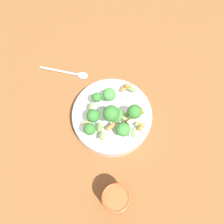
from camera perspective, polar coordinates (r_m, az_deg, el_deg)
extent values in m
plane|color=brown|center=(0.84, 0.00, -1.64)|extent=(3.00, 3.00, 0.00)
cylinder|color=silver|center=(0.82, 0.00, -1.11)|extent=(0.25, 0.25, 0.05)
torus|color=silver|center=(0.80, 0.00, -0.56)|extent=(0.25, 0.25, 0.01)
cylinder|color=#8CB766|center=(0.77, 2.68, -4.25)|extent=(0.01, 0.01, 0.02)
sphere|color=#3D8438|center=(0.74, 2.77, -3.69)|extent=(0.04, 0.04, 0.04)
cylinder|color=#8CB766|center=(0.77, 0.62, -1.38)|extent=(0.02, 0.02, 0.02)
sphere|color=#479342|center=(0.75, 0.64, -0.69)|extent=(0.04, 0.04, 0.04)
cylinder|color=#8CB766|center=(0.78, -3.26, 2.63)|extent=(0.01, 0.01, 0.01)
sphere|color=#33722D|center=(0.76, -3.34, 3.20)|extent=(0.03, 0.03, 0.03)
cylinder|color=#8CB766|center=(0.75, 4.77, -0.69)|extent=(0.01, 0.01, 0.02)
sphere|color=#33722D|center=(0.73, 4.94, 0.10)|extent=(0.04, 0.04, 0.04)
cylinder|color=#8CB766|center=(0.74, -4.73, -4.20)|extent=(0.01, 0.01, 0.01)
sphere|color=#33722D|center=(0.72, -4.86, -3.72)|extent=(0.03, 0.03, 0.03)
cylinder|color=#8CB766|center=(0.80, -0.56, 3.16)|extent=(0.01, 0.01, 0.01)
sphere|color=#479342|center=(0.78, -0.57, 3.87)|extent=(0.04, 0.04, 0.04)
cylinder|color=#8CB766|center=(0.75, -0.17, -1.22)|extent=(0.02, 0.02, 0.03)
sphere|color=#33722D|center=(0.72, -0.17, -0.33)|extent=(0.05, 0.05, 0.05)
cylinder|color=#8CB766|center=(0.75, -4.06, -1.30)|extent=(0.01, 0.01, 0.01)
sphere|color=#33722D|center=(0.73, -4.18, -0.68)|extent=(0.04, 0.04, 0.04)
cylinder|color=#729E4C|center=(0.73, -2.12, -5.16)|extent=(0.03, 0.02, 0.01)
cylinder|color=#729E4C|center=(0.77, -4.59, 1.21)|extent=(0.02, 0.02, 0.01)
cylinder|color=beige|center=(0.77, 2.84, -1.30)|extent=(0.03, 0.02, 0.01)
cylinder|color=orange|center=(0.77, 6.51, 0.30)|extent=(0.02, 0.01, 0.01)
cylinder|color=orange|center=(0.81, 2.74, 5.36)|extent=(0.02, 0.03, 0.01)
cylinder|color=#729E4C|center=(0.76, 3.48, -0.44)|extent=(0.02, 0.02, 0.01)
cylinder|color=#729E4C|center=(0.74, 4.71, -4.42)|extent=(0.03, 0.02, 0.01)
cylinder|color=orange|center=(0.77, 3.83, -2.09)|extent=(0.02, 0.03, 0.01)
cylinder|color=#729E4C|center=(0.81, 4.18, 4.98)|extent=(0.03, 0.02, 0.01)
cylinder|color=#729E4C|center=(0.77, 6.11, -2.69)|extent=(0.03, 0.03, 0.01)
cylinder|color=beige|center=(0.74, 4.20, -2.00)|extent=(0.02, 0.03, 0.01)
cylinder|color=orange|center=(0.79, 3.63, 5.77)|extent=(0.02, 0.02, 0.01)
cylinder|color=orange|center=(0.76, 6.28, -3.39)|extent=(0.02, 0.02, 0.01)
cylinder|color=#729E4C|center=(0.75, -2.69, -3.40)|extent=(0.03, 0.02, 0.01)
cylinder|color=orange|center=(0.75, -0.32, -3.22)|extent=(0.02, 0.03, 0.01)
cylinder|color=beige|center=(0.77, -5.70, -2.38)|extent=(0.01, 0.02, 0.01)
cylinder|color=#CC4C23|center=(0.74, 0.81, -18.40)|extent=(0.07, 0.07, 0.10)
torus|color=#CC4C23|center=(0.70, 0.86, -18.21)|extent=(0.07, 0.07, 0.01)
cylinder|color=silver|center=(0.93, -11.52, 8.78)|extent=(0.09, 0.11, 0.01)
ellipsoid|color=silver|center=(0.91, -6.39, 7.89)|extent=(0.04, 0.04, 0.01)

